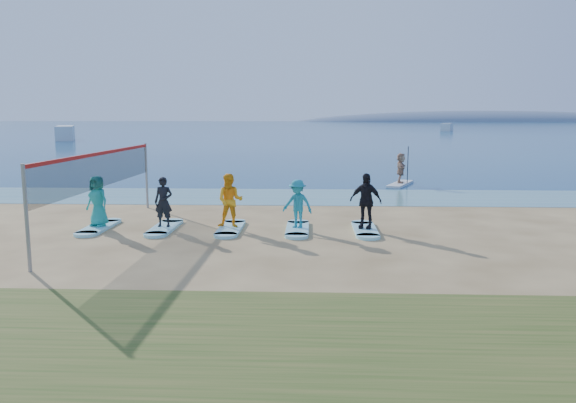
{
  "coord_description": "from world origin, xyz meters",
  "views": [
    {
      "loc": [
        1.12,
        -14.02,
        3.58
      ],
      "look_at": [
        0.42,
        2.0,
        1.1
      ],
      "focal_mm": 35.0,
      "sensor_mm": 36.0,
      "label": 1
    }
  ],
  "objects_px": {
    "student_4": "(366,201)",
    "surfboard_2": "(231,228)",
    "paddleboarder": "(401,168)",
    "boat_offshore_a": "(66,140)",
    "student_3": "(297,204)",
    "volleyball_net": "(101,170)",
    "student_2": "(230,201)",
    "surfboard_4": "(365,230)",
    "paddleboard": "(400,184)",
    "student_0": "(98,201)",
    "surfboard_3": "(297,229)",
    "surfboard_0": "(99,227)",
    "student_1": "(164,202)",
    "surfboard_1": "(164,228)",
    "boat_offshore_b": "(447,131)"
  },
  "relations": [
    {
      "from": "boat_offshore_a",
      "to": "student_4",
      "type": "bearing_deg",
      "value": -80.2
    },
    {
      "from": "volleyball_net",
      "to": "student_0",
      "type": "distance_m",
      "value": 1.15
    },
    {
      "from": "boat_offshore_b",
      "to": "student_0",
      "type": "xyz_separation_m",
      "value": [
        -36.81,
        -110.63,
        0.89
      ]
    },
    {
      "from": "paddleboarder",
      "to": "student_0",
      "type": "xyz_separation_m",
      "value": [
        -11.31,
        -11.65,
        0.01
      ]
    },
    {
      "from": "student_1",
      "to": "surfboard_0",
      "type": "bearing_deg",
      "value": -175.79
    },
    {
      "from": "student_3",
      "to": "surfboard_4",
      "type": "relative_size",
      "value": 0.69
    },
    {
      "from": "boat_offshore_b",
      "to": "surfboard_2",
      "type": "distance_m",
      "value": 115.34
    },
    {
      "from": "student_0",
      "to": "surfboard_4",
      "type": "xyz_separation_m",
      "value": [
        8.43,
        0.0,
        -0.85
      ]
    },
    {
      "from": "surfboard_0",
      "to": "paddleboarder",
      "type": "bearing_deg",
      "value": 45.86
    },
    {
      "from": "paddleboard",
      "to": "paddleboarder",
      "type": "bearing_deg",
      "value": 0.0
    },
    {
      "from": "volleyball_net",
      "to": "student_3",
      "type": "height_order",
      "value": "volleyball_net"
    },
    {
      "from": "paddleboard",
      "to": "student_3",
      "type": "distance_m",
      "value": 12.7
    },
    {
      "from": "surfboard_0",
      "to": "student_1",
      "type": "xyz_separation_m",
      "value": [
        2.11,
        0.0,
        0.83
      ]
    },
    {
      "from": "student_0",
      "to": "surfboard_1",
      "type": "bearing_deg",
      "value": 23.65
    },
    {
      "from": "paddleboard",
      "to": "surfboard_1",
      "type": "relative_size",
      "value": 1.36
    },
    {
      "from": "surfboard_1",
      "to": "volleyball_net",
      "type": "bearing_deg",
      "value": -166.22
    },
    {
      "from": "student_2",
      "to": "student_3",
      "type": "bearing_deg",
      "value": 2.33
    },
    {
      "from": "boat_offshore_a",
      "to": "surfboard_3",
      "type": "distance_m",
      "value": 71.36
    },
    {
      "from": "volleyball_net",
      "to": "paddleboard",
      "type": "height_order",
      "value": "volleyball_net"
    },
    {
      "from": "student_4",
      "to": "surfboard_2",
      "type": "bearing_deg",
      "value": -157.32
    },
    {
      "from": "student_3",
      "to": "surfboard_1",
      "type": "bearing_deg",
      "value": -157.13
    },
    {
      "from": "student_3",
      "to": "student_4",
      "type": "xyz_separation_m",
      "value": [
        2.11,
        0.0,
        0.11
      ]
    },
    {
      "from": "boat_offshore_b",
      "to": "student_1",
      "type": "relative_size",
      "value": 3.5
    },
    {
      "from": "student_1",
      "to": "student_3",
      "type": "height_order",
      "value": "student_1"
    },
    {
      "from": "paddleboarder",
      "to": "student_4",
      "type": "bearing_deg",
      "value": 176.74
    },
    {
      "from": "volleyball_net",
      "to": "student_2",
      "type": "bearing_deg",
      "value": 6.41
    },
    {
      "from": "paddleboarder",
      "to": "boat_offshore_a",
      "type": "xyz_separation_m",
      "value": [
        -39.97,
        50.55,
        -0.89
      ]
    },
    {
      "from": "surfboard_4",
      "to": "student_4",
      "type": "height_order",
      "value": "student_4"
    },
    {
      "from": "student_4",
      "to": "student_3",
      "type": "bearing_deg",
      "value": -157.32
    },
    {
      "from": "student_0",
      "to": "surfboard_3",
      "type": "relative_size",
      "value": 0.73
    },
    {
      "from": "paddleboard",
      "to": "student_4",
      "type": "xyz_separation_m",
      "value": [
        -2.88,
        -11.65,
        0.89
      ]
    },
    {
      "from": "boat_offshore_b",
      "to": "student_2",
      "type": "distance_m",
      "value": 115.34
    },
    {
      "from": "boat_offshore_a",
      "to": "student_3",
      "type": "distance_m",
      "value": 71.37
    },
    {
      "from": "surfboard_3",
      "to": "surfboard_4",
      "type": "xyz_separation_m",
      "value": [
        2.11,
        0.0,
        0.0
      ]
    },
    {
      "from": "volleyball_net",
      "to": "boat_offshore_b",
      "type": "bearing_deg",
      "value": 71.82
    },
    {
      "from": "student_4",
      "to": "surfboard_4",
      "type": "bearing_deg",
      "value": 0.0
    },
    {
      "from": "student_0",
      "to": "surfboard_4",
      "type": "height_order",
      "value": "student_0"
    },
    {
      "from": "surfboard_1",
      "to": "student_2",
      "type": "bearing_deg",
      "value": 0.0
    },
    {
      "from": "paddleboarder",
      "to": "paddleboard",
      "type": "bearing_deg",
      "value": 0.0
    },
    {
      "from": "paddleboarder",
      "to": "surfboard_1",
      "type": "height_order",
      "value": "paddleboarder"
    },
    {
      "from": "student_2",
      "to": "student_4",
      "type": "distance_m",
      "value": 4.21
    },
    {
      "from": "surfboard_0",
      "to": "student_0",
      "type": "xyz_separation_m",
      "value": [
        0.0,
        0.0,
        0.85
      ]
    },
    {
      "from": "surfboard_0",
      "to": "student_4",
      "type": "relative_size",
      "value": 1.28
    },
    {
      "from": "boat_offshore_b",
      "to": "surfboard_4",
      "type": "xyz_separation_m",
      "value": [
        -28.38,
        -110.63,
        0.04
      ]
    },
    {
      "from": "surfboard_3",
      "to": "paddleboarder",
      "type": "bearing_deg",
      "value": 66.84
    },
    {
      "from": "student_1",
      "to": "student_2",
      "type": "xyz_separation_m",
      "value": [
        2.11,
        0.0,
        0.05
      ]
    },
    {
      "from": "boat_offshore_b",
      "to": "surfboard_2",
      "type": "relative_size",
      "value": 2.5
    },
    {
      "from": "volleyball_net",
      "to": "student_0",
      "type": "height_order",
      "value": "volleyball_net"
    },
    {
      "from": "surfboard_4",
      "to": "student_4",
      "type": "relative_size",
      "value": 1.28
    },
    {
      "from": "paddleboarder",
      "to": "student_1",
      "type": "relative_size",
      "value": 0.97
    }
  ]
}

